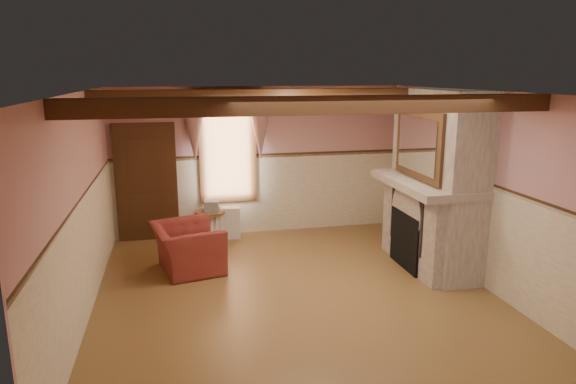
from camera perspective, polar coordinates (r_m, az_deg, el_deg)
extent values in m
cube|color=brown|center=(7.39, 0.80, -11.18)|extent=(5.50, 6.00, 0.01)
cube|color=silver|center=(6.74, 0.88, 11.07)|extent=(5.50, 6.00, 0.01)
cube|color=tan|center=(9.82, -3.21, 3.48)|extent=(5.50, 0.02, 2.80)
cube|color=tan|center=(4.21, 10.45, -10.04)|extent=(5.50, 0.02, 2.80)
cube|color=tan|center=(6.86, -22.13, -1.71)|extent=(0.02, 6.00, 2.80)
cube|color=tan|center=(8.01, 20.35, 0.47)|extent=(0.02, 6.00, 2.80)
cube|color=black|center=(8.40, 13.30, -5.21)|extent=(0.20, 0.95, 0.90)
imported|color=maroon|center=(8.23, -11.09, -6.10)|extent=(1.20, 1.30, 0.73)
cylinder|color=brown|center=(9.67, -8.60, -3.64)|extent=(0.74, 0.74, 0.55)
cube|color=#B7AD8C|center=(9.57, -8.48, -1.49)|extent=(0.30, 0.35, 0.20)
cube|color=silver|center=(9.68, -7.40, -3.44)|extent=(0.72, 0.28, 0.60)
imported|color=brown|center=(8.25, 15.20, 1.65)|extent=(0.37, 0.37, 0.09)
cube|color=black|center=(8.68, 13.71, 2.65)|extent=(0.14, 0.24, 0.20)
cylinder|color=#B97334|center=(8.68, 13.71, 2.92)|extent=(0.11, 0.11, 0.28)
cylinder|color=maroon|center=(7.81, 16.91, 1.17)|extent=(0.06, 0.06, 0.16)
cylinder|color=gold|center=(8.09, 15.83, 1.49)|extent=(0.06, 0.06, 0.12)
cube|color=gray|center=(8.35, 16.27, 1.26)|extent=(0.85, 2.00, 2.80)
cube|color=gray|center=(8.27, 15.15, 0.94)|extent=(1.05, 2.05, 0.12)
cube|color=silver|center=(8.09, 14.25, 5.11)|extent=(0.06, 1.44, 1.04)
cube|color=black|center=(9.71, -15.44, 0.82)|extent=(1.10, 0.10, 2.10)
cube|color=white|center=(9.67, -6.73, 4.76)|extent=(1.06, 0.08, 2.02)
cube|color=gray|center=(9.51, -6.77, 8.26)|extent=(1.30, 0.14, 1.40)
cube|color=black|center=(5.59, 3.77, 9.59)|extent=(5.50, 0.18, 0.20)
cube|color=black|center=(7.92, -1.17, 10.65)|extent=(5.50, 0.18, 0.20)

